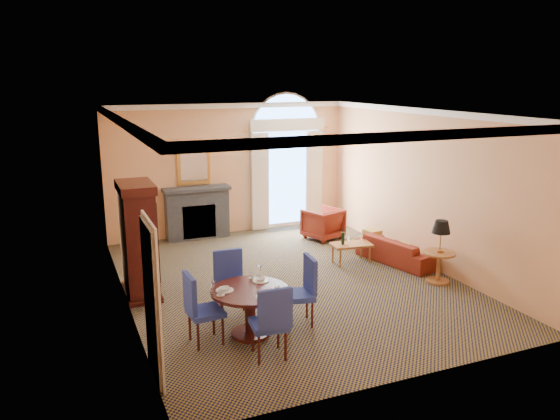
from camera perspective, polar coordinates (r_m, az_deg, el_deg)
name	(u,v)px	position (r m, az deg, el deg)	size (l,w,h in m)	color
ground	(290,282)	(10.52, 1.05, -7.50)	(7.50, 7.50, 0.00)	#111336
room_envelope	(275,147)	(10.49, -0.48, 6.62)	(6.04, 7.52, 3.45)	#E7A56E
armoire	(139,242)	(9.90, -14.56, -3.27)	(0.59, 1.04, 2.05)	black
dining_table	(250,302)	(8.27, -3.14, -9.53)	(1.18, 1.18, 0.94)	black
dining_chair_north	(231,279)	(8.98, -5.19, -7.16)	(0.58, 0.58, 1.08)	navy
dining_chair_south	(272,318)	(7.56, -0.86, -11.26)	(0.53, 0.53, 1.08)	navy
dining_chair_east	(304,286)	(8.65, 2.51, -7.94)	(0.57, 0.57, 1.08)	navy
dining_chair_west	(198,305)	(8.07, -8.55, -9.74)	(0.53, 0.52, 1.08)	navy
sofa	(398,250)	(11.77, 12.19, -4.12)	(1.81, 0.71, 0.53)	maroon
armchair	(323,224)	(13.19, 4.49, -1.42)	(0.79, 0.82, 0.74)	maroon
coffee_table	(351,245)	(11.51, 7.44, -3.62)	(0.88, 0.57, 0.76)	#9F5F2F
side_table	(440,244)	(10.69, 16.39, -3.45)	(0.60, 0.60, 1.19)	#9F5F2F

